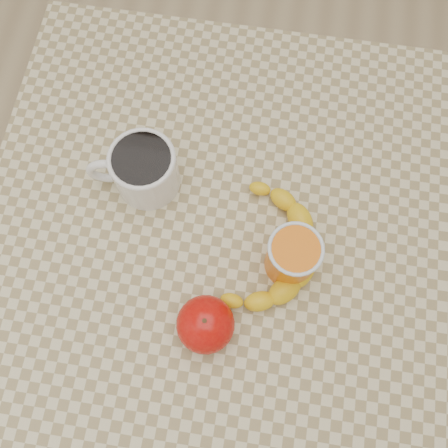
# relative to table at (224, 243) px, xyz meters

# --- Properties ---
(ground) EXTENTS (3.00, 3.00, 0.00)m
(ground) POSITION_rel_table_xyz_m (0.00, 0.00, -0.66)
(ground) COLOR tan
(ground) RESTS_ON ground
(table) EXTENTS (0.80, 0.80, 0.75)m
(table) POSITION_rel_table_xyz_m (0.00, 0.00, 0.00)
(table) COLOR #C7B98D
(table) RESTS_ON ground
(coffee_mug) EXTENTS (0.15, 0.12, 0.09)m
(coffee_mug) POSITION_rel_table_xyz_m (-0.14, 0.06, 0.13)
(coffee_mug) COLOR silver
(coffee_mug) RESTS_ON table
(orange_juice_glass) EXTENTS (0.08, 0.08, 0.09)m
(orange_juice_glass) POSITION_rel_table_xyz_m (0.11, -0.04, 0.13)
(orange_juice_glass) COLOR #DE6207
(orange_juice_glass) RESTS_ON table
(apple) EXTENTS (0.11, 0.11, 0.08)m
(apple) POSITION_rel_table_xyz_m (-0.00, -0.16, 0.12)
(apple) COLOR #A50505
(apple) RESTS_ON table
(banana) EXTENTS (0.30, 0.34, 0.04)m
(banana) POSITION_rel_table_xyz_m (0.08, -0.03, 0.11)
(banana) COLOR yellow
(banana) RESTS_ON table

